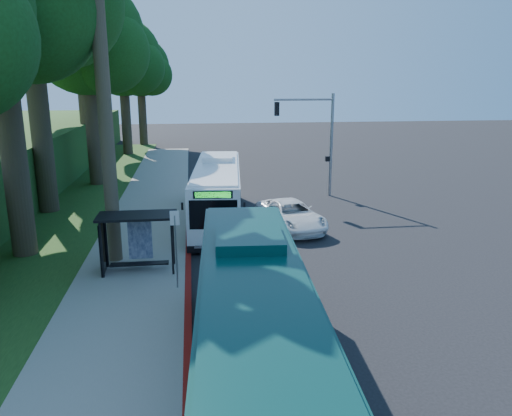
{
  "coord_description": "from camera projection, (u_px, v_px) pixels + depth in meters",
  "views": [
    {
      "loc": [
        -4.7,
        -23.11,
        7.92
      ],
      "look_at": [
        -1.56,
        1.0,
        1.62
      ],
      "focal_mm": 35.0,
      "sensor_mm": 36.0,
      "label": 1
    }
  ],
  "objects": [
    {
      "name": "ground",
      "position": [
        290.0,
        243.0,
        24.75
      ],
      "size": [
        140.0,
        140.0,
        0.0
      ],
      "primitive_type": "plane",
      "color": "black",
      "rests_on": "ground"
    },
    {
      "name": "sidewalk",
      "position": [
        140.0,
        249.0,
        23.83
      ],
      "size": [
        4.5,
        70.0,
        0.12
      ],
      "primitive_type": "cube",
      "color": "gray",
      "rests_on": "ground"
    },
    {
      "name": "red_curb",
      "position": [
        188.0,
        278.0,
        20.27
      ],
      "size": [
        0.25,
        30.0,
        0.13
      ],
      "primitive_type": "cube",
      "color": "maroon",
      "rests_on": "ground"
    },
    {
      "name": "grass_verge",
      "position": [
        45.0,
        224.0,
        27.92
      ],
      "size": [
        8.0,
        70.0,
        0.06
      ],
      "primitive_type": "cube",
      "color": "#234719",
      "rests_on": "ground"
    },
    {
      "name": "bus_shelter",
      "position": [
        132.0,
        231.0,
        20.65
      ],
      "size": [
        3.2,
        1.51,
        2.55
      ],
      "color": "black",
      "rests_on": "ground"
    },
    {
      "name": "stop_sign_pole",
      "position": [
        176.0,
        239.0,
        18.76
      ],
      "size": [
        0.35,
        0.06,
        3.17
      ],
      "color": "gray",
      "rests_on": "ground"
    },
    {
      "name": "traffic_signal_pole",
      "position": [
        317.0,
        132.0,
        33.71
      ],
      "size": [
        4.1,
        0.3,
        7.0
      ],
      "color": "gray",
      "rests_on": "ground"
    },
    {
      "name": "tree_2",
      "position": [
        88.0,
        42.0,
        35.98
      ],
      "size": [
        8.82,
        8.4,
        15.12
      ],
      "color": "#382B1E",
      "rests_on": "ground"
    },
    {
      "name": "tree_3",
      "position": [
        80.0,
        30.0,
        43.03
      ],
      "size": [
        10.08,
        9.6,
        17.28
      ],
      "color": "#382B1E",
      "rests_on": "ground"
    },
    {
      "name": "tree_4",
      "position": [
        123.0,
        61.0,
        51.59
      ],
      "size": [
        8.4,
        8.0,
        14.14
      ],
      "color": "#382B1E",
      "rests_on": "ground"
    },
    {
      "name": "tree_5",
      "position": [
        141.0,
        70.0,
        59.59
      ],
      "size": [
        7.35,
        7.0,
        12.86
      ],
      "color": "#382B1E",
      "rests_on": "ground"
    },
    {
      "name": "white_bus",
      "position": [
        218.0,
        191.0,
        28.44
      ],
      "size": [
        3.51,
        11.94,
        3.51
      ],
      "rotation": [
        0.0,
        0.0,
        -0.09
      ],
      "color": "white",
      "rests_on": "ground"
    },
    {
      "name": "teal_bus",
      "position": [
        253.0,
        325.0,
        12.71
      ],
      "size": [
        3.41,
        12.7,
        3.75
      ],
      "rotation": [
        0.0,
        0.0,
        -0.06
      ],
      "color": "#093431",
      "rests_on": "ground"
    },
    {
      "name": "pickup",
      "position": [
        291.0,
        215.0,
        27.06
      ],
      "size": [
        3.57,
        5.84,
        1.51
      ],
      "primitive_type": "imported",
      "rotation": [
        0.0,
        0.0,
        0.21
      ],
      "color": "white",
      "rests_on": "ground"
    }
  ]
}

